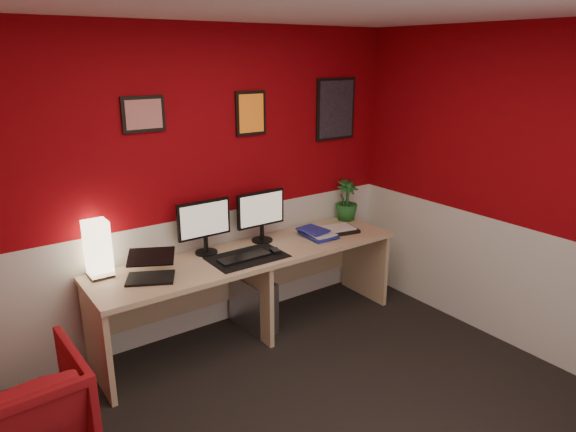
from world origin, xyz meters
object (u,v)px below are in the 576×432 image
(pc_tower, at_px, (253,303))
(armchair, at_px, (20,413))
(shoji_lamp, at_px, (98,250))
(laptop, at_px, (149,265))
(zen_tray, at_px, (337,230))
(desk, at_px, (252,293))
(monitor_left, at_px, (205,219))
(monitor_right, at_px, (262,209))
(potted_plant, at_px, (347,200))

(pc_tower, distance_m, armchair, 1.97)
(shoji_lamp, xyz_separation_m, laptop, (0.27, -0.26, -0.09))
(shoji_lamp, height_order, armchair, shoji_lamp)
(zen_tray, bearing_deg, desk, 179.36)
(desk, xyz_separation_m, monitor_left, (-0.31, 0.19, 0.66))
(monitor_right, distance_m, zen_tray, 0.76)
(desk, relative_size, pc_tower, 5.78)
(monitor_left, bearing_deg, pc_tower, -17.53)
(desk, height_order, zen_tray, zen_tray)
(monitor_right, relative_size, pc_tower, 1.29)
(laptop, relative_size, armchair, 0.47)
(shoji_lamp, height_order, pc_tower, shoji_lamp)
(armchair, bearing_deg, desk, -168.10)
(monitor_right, xyz_separation_m, zen_tray, (0.68, -0.19, -0.28))
(shoji_lamp, xyz_separation_m, monitor_right, (1.35, -0.05, 0.09))
(armchair, bearing_deg, pc_tower, -166.25)
(armchair, bearing_deg, monitor_right, -164.97)
(zen_tray, bearing_deg, shoji_lamp, 173.41)
(monitor_left, relative_size, armchair, 0.82)
(monitor_right, distance_m, armchair, 2.26)
(shoji_lamp, height_order, monitor_left, monitor_left)
(monitor_left, relative_size, monitor_right, 1.00)
(laptop, distance_m, potted_plant, 2.08)
(shoji_lamp, xyz_separation_m, armchair, (-0.70, -0.70, -0.61))
(desk, height_order, monitor_left, monitor_left)
(monitor_left, xyz_separation_m, armchair, (-1.53, -0.67, -0.70))
(shoji_lamp, bearing_deg, pc_tower, -6.93)
(desk, xyz_separation_m, pc_tower, (0.06, 0.08, -0.14))
(potted_plant, xyz_separation_m, pc_tower, (-1.15, -0.13, -0.70))
(monitor_right, bearing_deg, monitor_left, 178.07)
(monitor_right, relative_size, potted_plant, 1.49)
(potted_plant, bearing_deg, pc_tower, -173.39)
(shoji_lamp, bearing_deg, monitor_right, -2.03)
(desk, distance_m, laptop, 0.98)
(pc_tower, bearing_deg, potted_plant, 1.77)
(laptop, bearing_deg, potted_plant, 33.88)
(shoji_lamp, bearing_deg, laptop, -43.45)
(shoji_lamp, relative_size, laptop, 1.21)
(laptop, xyz_separation_m, armchair, (-0.97, -0.44, -0.52))
(desk, distance_m, monitor_left, 0.75)
(monitor_right, relative_size, zen_tray, 1.66)
(potted_plant, height_order, armchair, potted_plant)
(laptop, height_order, monitor_left, monitor_left)
(zen_tray, relative_size, armchair, 0.50)
(monitor_right, height_order, pc_tower, monitor_right)
(monitor_left, height_order, pc_tower, monitor_left)
(monitor_left, distance_m, monitor_right, 0.52)
(laptop, bearing_deg, shoji_lamp, 163.61)
(potted_plant, bearing_deg, shoji_lamp, 179.71)
(monitor_left, bearing_deg, shoji_lamp, 177.90)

